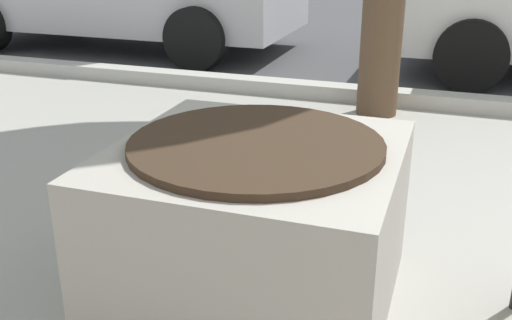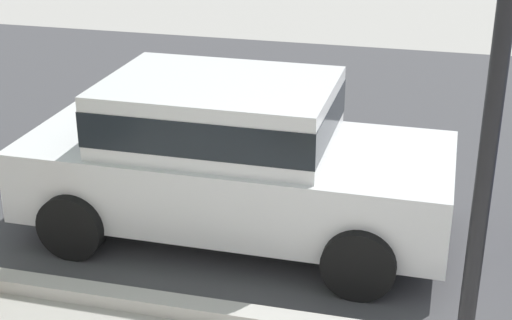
% 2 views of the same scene
% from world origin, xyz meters
% --- Properties ---
extents(concrete_planter, '(1.04, 1.04, 0.68)m').
position_xyz_m(concrete_planter, '(-2.15, -0.13, 0.34)').
color(concrete_planter, '#A8A399').
rests_on(concrete_planter, ground).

